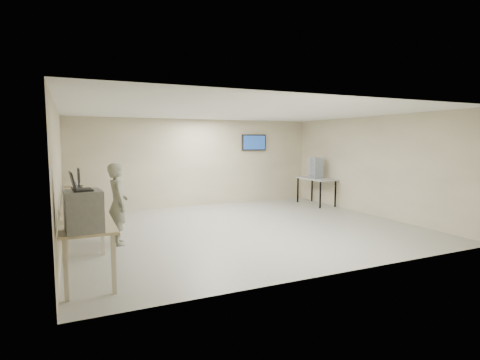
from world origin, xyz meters
name	(u,v)px	position (x,y,z in m)	size (l,w,h in m)	color
room	(244,170)	(0.03, 0.06, 1.41)	(8.01, 7.01, 2.81)	#A9A9A2
workbench	(83,204)	(-3.59, 0.00, 0.83)	(0.76, 6.00, 0.90)	beige
equipment_box	(84,211)	(-3.65, -2.75, 1.17)	(0.46, 0.53, 0.55)	slate
laptop_on_box	(78,186)	(-3.70, -2.75, 1.52)	(0.30, 0.35, 0.26)	black
laptop_0	(84,215)	(-3.62, -2.01, 0.98)	(0.34, 0.41, 0.31)	black
laptop_1	(84,207)	(-3.61, -1.25, 0.97)	(0.30, 0.37, 0.28)	black
laptop_2	(79,198)	(-3.65, -0.08, 0.98)	(0.38, 0.43, 0.30)	black
laptop_3	(79,191)	(-3.62, 0.96, 0.97)	(0.37, 0.42, 0.29)	black
laptop_4	(77,187)	(-3.66, 1.89, 0.97)	(0.28, 0.33, 0.26)	black
monitor_near	(79,178)	(-3.60, 2.43, 1.15)	(0.18, 0.41, 0.41)	black
monitor_far	(78,175)	(-3.60, 2.75, 1.19)	(0.21, 0.48, 0.48)	black
soldier	(118,204)	(-2.94, -0.26, 0.83)	(0.61, 0.40, 1.66)	#707959
side_table	(316,180)	(3.60, 2.03, 0.81)	(0.69, 1.47, 0.88)	#A3A3A3
storage_bins	(316,168)	(3.58, 2.03, 1.22)	(0.32, 0.36, 0.69)	#8C97AA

